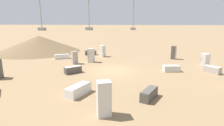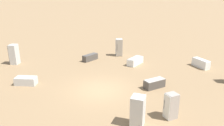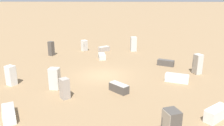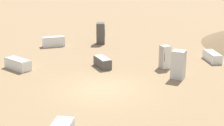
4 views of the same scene
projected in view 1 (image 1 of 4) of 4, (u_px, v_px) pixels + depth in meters
name	position (u px, v px, depth m)	size (l,w,h in m)	color
ground_plane	(113.00, 71.00, 17.79)	(1000.00, 1000.00, 0.00)	#937551
dirt_mound	(39.00, 44.00, 29.46)	(13.57, 13.57, 2.68)	brown
power_pylon_0	(133.00, 17.00, 125.04)	(10.23, 3.51, 29.22)	gray
power_pylon_1	(89.00, 14.00, 120.12)	(12.00, 4.11, 34.27)	gray
power_pylon_2	(41.00, 15.00, 115.64)	(11.50, 3.94, 32.85)	gray
discarded_fridge_0	(104.00, 99.00, 8.95)	(0.90, 0.88, 1.88)	silver
discarded_fridge_1	(62.00, 56.00, 23.75)	(1.99, 1.60, 0.60)	white
discarded_fridge_2	(205.00, 60.00, 19.37)	(0.99, 0.98, 1.45)	white
discarded_fridge_3	(102.00, 51.00, 25.10)	(0.85, 0.87, 1.64)	white
discarded_fridge_4	(79.00, 90.00, 11.75)	(1.29, 2.07, 0.67)	white
discarded_fridge_5	(91.00, 55.00, 21.53)	(0.71, 0.79, 1.70)	silver
discarded_fridge_6	(171.00, 68.00, 17.45)	(1.72, 1.12, 0.60)	silver
discarded_fridge_8	(75.00, 58.00, 20.65)	(0.85, 0.84, 1.49)	#A89E93
discarded_fridge_9	(91.00, 53.00, 26.51)	(1.79, 1.14, 0.68)	#4C4742
discarded_fridge_10	(174.00, 53.00, 23.32)	(0.77, 0.74, 1.76)	#4C4742
discarded_fridge_11	(73.00, 70.00, 16.86)	(1.55, 1.62, 0.66)	#4C4742
discarded_fridge_14	(149.00, 94.00, 11.09)	(1.16, 1.81, 0.64)	#4C4742
discarded_fridge_15	(212.00, 70.00, 16.91)	(1.51, 1.53, 0.66)	#A89E93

